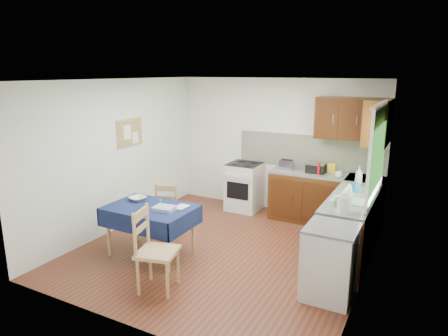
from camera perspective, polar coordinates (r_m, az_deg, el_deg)
The scene contains 33 objects.
floor at distance 6.14m, azimuth -0.05°, elevation -11.57°, with size 4.20×4.20×0.00m, color #502315.
ceiling at distance 5.55m, azimuth -0.06°, elevation 12.46°, with size 4.00×4.20×0.02m, color white.
wall_back at distance 7.60m, azimuth 7.39°, elevation 3.19°, with size 4.00×0.02×2.50m, color white.
wall_front at distance 4.06m, azimuth -14.15°, elevation -6.44°, with size 4.00×0.02×2.50m, color white.
wall_left at distance 6.86m, azimuth -14.99°, elevation 1.71°, with size 0.02×4.20×2.50m, color white.
wall_right at distance 5.13m, azimuth 20.13°, elevation -2.65°, with size 0.02×4.20×2.50m, color white.
base_cabinets at distance 6.66m, azimuth 15.61°, elevation -6.04°, with size 1.90×2.30×0.86m.
worktop_back at distance 7.10m, azimuth 14.39°, elevation -0.93°, with size 1.90×0.60×0.04m, color slate.
worktop_right at distance 5.89m, azimuth 17.86°, elevation -4.16°, with size 0.60×1.70×0.04m, color slate.
worktop_corner at distance 6.99m, azimuth 19.56°, elevation -1.53°, with size 0.60×0.60×0.04m, color slate.
splashback at distance 7.39m, azimuth 12.05°, elevation 2.32°, with size 2.70×0.02×0.60m, color #F2E9CD.
upper_cabinets at distance 6.83m, azimuth 18.76°, elevation 6.51°, with size 1.20×0.85×0.70m.
stove at distance 7.69m, azimuth 2.93°, elevation -2.63°, with size 0.60×0.61×0.92m.
window at distance 5.72m, azimuth 21.18°, elevation 3.02°, with size 0.04×1.48×1.26m.
fridge at distance 4.95m, azimuth 14.90°, elevation -12.89°, with size 0.58×0.60×0.89m.
corkboard at distance 7.00m, azimuth -13.33°, elevation 4.94°, with size 0.04×0.62×0.47m.
dining_table at distance 5.82m, azimuth -10.47°, elevation -6.43°, with size 1.23×0.83×0.74m.
chair_far at distance 6.52m, azimuth -7.87°, elevation -5.61°, with size 0.51×0.51×0.91m.
chair_near at distance 4.98m, azimuth -10.06°, elevation -11.11°, with size 0.56×0.56×1.04m.
toaster at distance 7.24m, azimuth 8.98°, elevation 0.49°, with size 0.25×0.15×0.19m.
sandwich_press at distance 7.11m, azimuth 12.99°, elevation 0.07°, with size 0.31×0.27×0.18m.
sauce_bottle at distance 6.95m, azimuth 13.36°, elevation -0.11°, with size 0.05×0.05×0.21m, color #AE0D17.
yellow_packet at distance 7.14m, azimuth 15.16°, elevation -0.03°, with size 0.13×0.08×0.17m, color gold.
dish_rack at distance 5.67m, azimuth 17.28°, elevation -4.33°, with size 0.45×0.34×0.21m.
kettle at distance 5.19m, azimuth 16.81°, elevation -4.76°, with size 0.17×0.17×0.29m.
cup at distance 6.89m, azimuth 16.06°, elevation -0.88°, with size 0.12×0.12×0.10m, color white.
soap_bottle_a at distance 6.48m, azimuth 18.71°, elevation -1.08°, with size 0.11×0.11×0.29m, color silver.
soap_bottle_b at distance 6.13m, azimuth 18.35°, elevation -2.37°, with size 0.09×0.09×0.20m, color #1F6CB7.
soap_bottle_c at distance 5.41m, azimuth 16.16°, elevation -4.37°, with size 0.14×0.14×0.18m, color green.
plate_bowl at distance 6.08m, azimuth -12.22°, elevation -4.30°, with size 0.24×0.24×0.06m, color beige.
book at distance 5.73m, azimuth -6.81°, elevation -5.42°, with size 0.17×0.23×0.02m, color white.
spice_jar at distance 5.78m, azimuth -9.07°, elevation -4.94°, with size 0.04×0.04×0.09m, color #268E3F.
tea_towel at distance 5.61m, azimuth -8.53°, elevation -5.72°, with size 0.29×0.23×0.05m, color navy.
Camera 1 is at (2.60, -4.91, 2.62)m, focal length 32.00 mm.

